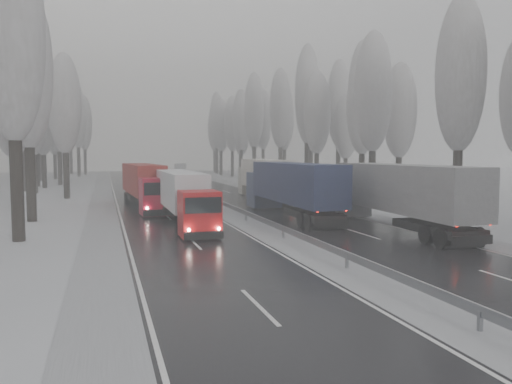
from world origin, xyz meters
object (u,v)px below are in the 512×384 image
box_truck_distant (180,170)px  truck_red_red (144,183)px  truck_blue_box (290,186)px  truck_red_white (182,194)px  truck_grey_tarp (394,192)px  truck_cream_box (263,176)px

box_truck_distant → truck_red_red: size_ratio=0.52×
truck_blue_box → truck_red_white: truck_blue_box is taller
truck_grey_tarp → truck_cream_box: truck_cream_box is taller
box_truck_distant → truck_red_white: bearing=-91.3°
truck_blue_box → truck_red_white: bearing=-172.6°
box_truck_distant → truck_blue_box: bearing=-84.5°
truck_red_white → truck_red_red: bearing=98.7°
truck_blue_box → truck_red_red: size_ratio=1.06×
box_truck_distant → truck_cream_box: bearing=-82.5°
truck_grey_tarp → truck_red_red: size_ratio=1.07×
truck_blue_box → truck_red_red: bearing=135.7°
truck_cream_box → truck_red_white: truck_cream_box is taller
truck_grey_tarp → truck_blue_box: truck_grey_tarp is taller
truck_grey_tarp → box_truck_distant: truck_grey_tarp is taller
truck_red_red → box_truck_distant: bearing=75.2°
truck_grey_tarp → truck_cream_box: 22.20m
truck_red_white → truck_red_red: truck_red_red is taller
truck_red_white → truck_red_red: 11.46m
truck_blue_box → truck_cream_box: (2.37, 14.24, 0.06)m
truck_grey_tarp → truck_blue_box: (-4.29, 7.88, -0.02)m
truck_blue_box → truck_cream_box: 14.44m
box_truck_distant → truck_red_white: size_ratio=0.56×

